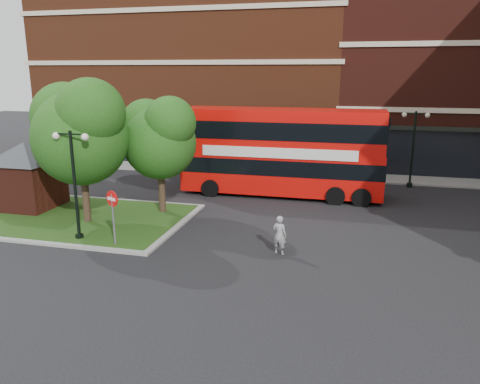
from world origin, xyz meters
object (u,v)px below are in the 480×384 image
(woman, at_px, (280,235))
(car_white, at_px, (304,171))
(car_silver, at_px, (236,164))
(bus, at_px, (282,146))

(woman, xyz_separation_m, car_white, (-0.56, 13.63, -0.08))
(car_white, bearing_deg, car_silver, 73.75)
(bus, height_order, car_silver, bus)
(woman, xyz_separation_m, car_silver, (-5.87, 15.13, -0.16))
(woman, bearing_deg, bus, -65.77)
(woman, relative_size, car_white, 0.36)
(woman, relative_size, car_silver, 0.42)
(car_silver, bearing_deg, bus, -148.28)
(bus, xyz_separation_m, car_white, (0.97, 4.06, -2.28))
(car_white, bearing_deg, woman, -178.16)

